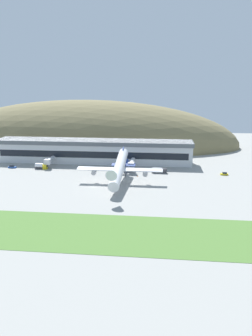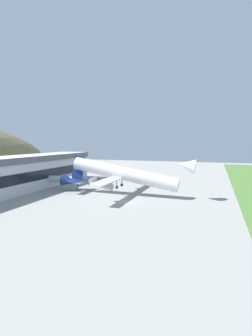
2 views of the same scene
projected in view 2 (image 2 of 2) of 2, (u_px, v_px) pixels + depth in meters
The scene contains 6 objects.
ground_plane at pixel (128, 203), 84.70m from camera, with size 356.75×356.75×0.00m, color gray.
jetway_1 at pixel (67, 179), 108.73m from camera, with size 3.38×15.48×5.43m.
cargo_airplane at pixel (122, 174), 96.47m from camera, with size 42.00×51.95×13.43m.
service_car_1 at pixel (120, 174), 154.38m from camera, with size 3.97×1.79×1.48m.
fuel_truck at pixel (94, 181), 121.88m from camera, with size 8.09×2.25×3.02m.
traffic_cone_0 at pixel (100, 188), 108.85m from camera, with size 0.52×0.52×0.58m.
Camera 2 is at (-78.86, -26.26, 19.83)m, focal length 28.00 mm.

